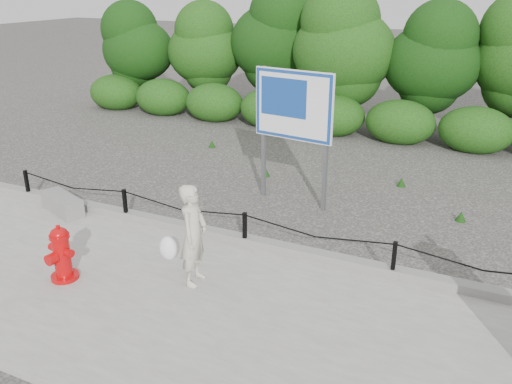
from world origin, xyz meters
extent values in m
plane|color=#2D2B28|center=(0.00, 0.00, 0.00)|extent=(90.00, 90.00, 0.00)
cube|color=gray|center=(0.00, -2.00, 0.04)|extent=(14.00, 4.00, 0.08)
cube|color=slate|center=(0.00, 0.05, 0.15)|extent=(14.00, 0.22, 0.14)
cube|color=black|center=(-5.00, 0.00, 0.38)|extent=(0.06, 0.06, 0.60)
cube|color=black|center=(-2.50, 0.00, 0.38)|extent=(0.06, 0.06, 0.60)
cube|color=black|center=(0.00, 0.00, 0.38)|extent=(0.06, 0.06, 0.60)
cube|color=black|center=(2.50, 0.00, 0.38)|extent=(0.06, 0.06, 0.60)
cylinder|color=black|center=(-3.75, 0.00, 0.60)|extent=(2.50, 0.02, 0.02)
cylinder|color=black|center=(-1.25, 0.00, 0.60)|extent=(2.50, 0.02, 0.02)
cylinder|color=black|center=(1.25, 0.00, 0.60)|extent=(2.50, 0.02, 0.02)
cylinder|color=black|center=(3.75, 0.00, 0.60)|extent=(2.50, 0.02, 0.02)
cylinder|color=black|center=(-8.50, 8.60, 0.89)|extent=(0.18, 0.18, 1.78)
ellipsoid|color=#1C5113|center=(-8.50, 8.60, 2.13)|extent=(2.63, 2.27, 2.84)
cylinder|color=black|center=(-6.00, 9.00, 0.89)|extent=(0.18, 0.18, 1.79)
ellipsoid|color=#1C5113|center=(-6.00, 9.00, 2.15)|extent=(2.65, 2.29, 2.86)
cylinder|color=black|center=(-3.50, 9.40, 1.06)|extent=(0.18, 0.18, 2.13)
ellipsoid|color=#1C5113|center=(-3.50, 9.40, 2.55)|extent=(3.15, 2.72, 3.41)
cylinder|color=black|center=(-1.00, 8.60, 1.04)|extent=(0.18, 0.18, 2.09)
ellipsoid|color=#1C5113|center=(-1.00, 8.60, 2.51)|extent=(3.09, 2.67, 3.34)
cylinder|color=black|center=(1.50, 9.00, 0.93)|extent=(0.18, 0.18, 1.86)
ellipsoid|color=#1C5113|center=(1.50, 9.00, 2.23)|extent=(2.75, 2.38, 2.98)
cylinder|color=#BA0709|center=(-1.97, -2.15, 0.11)|extent=(0.46, 0.46, 0.07)
cylinder|color=#BA0709|center=(-1.97, -2.15, 0.46)|extent=(0.28, 0.28, 0.62)
cylinder|color=#BA0709|center=(-1.97, -2.15, 0.79)|extent=(0.33, 0.33, 0.06)
ellipsoid|color=#BA0709|center=(-1.97, -2.15, 0.82)|extent=(0.29, 0.29, 0.20)
cylinder|color=#BA0709|center=(-1.97, -2.15, 0.93)|extent=(0.08, 0.08, 0.06)
cylinder|color=#BA0709|center=(-2.14, -2.13, 0.56)|extent=(0.13, 0.14, 0.13)
cylinder|color=#BA0709|center=(-1.80, -2.18, 0.56)|extent=(0.13, 0.14, 0.13)
cylinder|color=#BA0709|center=(-1.99, -2.34, 0.49)|extent=(0.19, 0.16, 0.17)
cylinder|color=slate|center=(-2.00, -2.30, 0.40)|extent=(0.01, 0.06, 0.13)
imported|color=beige|center=(-0.14, -1.38, 0.85)|extent=(0.45, 0.61, 1.54)
ellipsoid|color=white|center=(-0.49, -1.53, 0.63)|extent=(0.28, 0.22, 0.37)
cube|color=slate|center=(-3.83, -0.25, 0.25)|extent=(1.14, 0.73, 0.34)
cube|color=slate|center=(-0.76, 2.43, 1.36)|extent=(0.09, 0.09, 2.71)
cube|color=slate|center=(0.65, 2.22, 1.36)|extent=(0.09, 0.09, 2.71)
cube|color=white|center=(-0.07, 2.27, 2.03)|extent=(1.69, 0.30, 1.36)
cube|color=navy|center=(-0.07, 2.24, 2.03)|extent=(1.64, 0.25, 1.32)
cube|color=navy|center=(-0.27, 2.26, 2.17)|extent=(1.01, 0.16, 0.75)
camera|label=1|loc=(3.71, -7.37, 4.30)|focal=38.00mm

